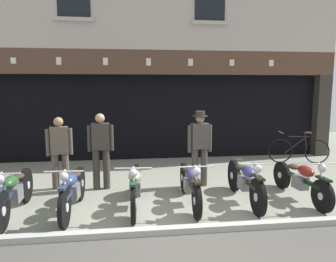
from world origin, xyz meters
name	(u,v)px	position (x,y,z in m)	size (l,w,h in m)	color
shop_facade	(145,101)	(0.00, 7.00, 1.74)	(11.99, 4.42, 6.46)	black
motorcycle_far_left	(14,192)	(-2.64, 1.12, 0.43)	(0.62, 2.02, 0.94)	black
motorcycle_left	(73,189)	(-1.65, 1.13, 0.43)	(0.62, 1.97, 0.93)	black
motorcycle_center_left	(135,185)	(-0.54, 1.21, 0.43)	(0.62, 2.02, 0.93)	black
motorcycle_center	(190,183)	(0.50, 1.26, 0.42)	(0.62, 2.06, 0.92)	black
motorcycle_center_right	(245,181)	(1.59, 1.24, 0.43)	(0.62, 2.05, 0.93)	black
motorcycle_right	(301,180)	(2.75, 1.24, 0.41)	(0.62, 2.01, 0.89)	black
salesman_left	(60,150)	(-2.14, 2.59, 0.88)	(0.55, 0.30, 1.59)	brown
shopkeeper_center	(101,148)	(-1.24, 2.45, 0.93)	(0.56, 0.26, 1.67)	#38332D
salesman_right	(200,145)	(0.95, 2.39, 0.95)	(0.56, 0.34, 1.71)	#47423D
advert_board_near	(200,100)	(1.64, 5.40, 1.82)	(0.82, 0.03, 0.90)	beige
advert_board_far	(238,101)	(2.88, 5.40, 1.76)	(0.78, 0.03, 0.93)	silver
leaning_bicycle	(299,150)	(4.36, 4.20, 0.38)	(1.73, 0.59, 0.95)	black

